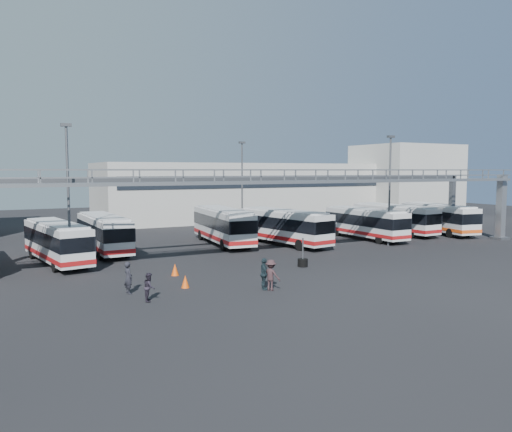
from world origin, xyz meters
name	(u,v)px	position (x,y,z in m)	size (l,w,h in m)	color
ground	(326,270)	(0.00, 0.00, 0.00)	(140.00, 140.00, 0.00)	black
gantry	(284,189)	(0.00, 5.87, 5.51)	(51.40, 5.15, 7.10)	gray
warehouse	(244,191)	(12.00, 38.00, 4.00)	(42.00, 14.00, 8.00)	#9E9E99
building_right	(406,180)	(38.00, 32.00, 5.50)	(14.00, 12.00, 11.00)	#B2B2AD
light_pole_left	(68,189)	(-16.00, 8.00, 5.73)	(0.70, 0.35, 10.21)	#4C4F54
light_pole_mid	(390,184)	(12.00, 7.00, 5.73)	(0.70, 0.35, 10.21)	#4C4F54
light_pole_back	(242,182)	(4.00, 22.00, 5.73)	(0.70, 0.35, 10.21)	#4C4F54
bus_1	(57,241)	(-16.54, 11.38, 1.74)	(4.07, 10.60, 3.14)	silver
bus_2	(104,232)	(-12.47, 14.89, 1.78)	(2.90, 10.67, 3.21)	silver
bus_4	(223,224)	(-1.51, 14.75, 1.90)	(3.61, 11.48, 3.43)	silver
bus_5	(284,225)	(3.49, 11.80, 1.84)	(4.37, 11.20, 3.32)	silver
bus_7	(365,222)	(12.83, 11.35, 1.74)	(2.61, 10.38, 3.14)	silver
bus_8	(395,218)	(18.34, 13.10, 1.79)	(3.11, 10.81, 3.24)	silver
bus_9	(438,217)	(23.09, 11.33, 1.80)	(4.26, 10.99, 3.26)	silver
pedestrian_a	(128,278)	(-13.89, -0.30, 0.92)	(0.67, 0.44, 1.83)	black
pedestrian_b	(149,287)	(-13.26, -2.47, 0.77)	(0.75, 0.58, 1.54)	#241F2B
pedestrian_c	(271,275)	(-6.28, -3.35, 0.91)	(1.17, 0.67, 1.82)	#332225
pedestrian_d	(264,274)	(-6.57, -3.05, 0.95)	(1.11, 0.46, 1.89)	#1A2930
cone_left	(185,281)	(-10.54, -0.44, 0.38)	(0.48, 0.48, 0.77)	#E64E0C
cone_right	(175,270)	(-9.99, 3.21, 0.40)	(0.51, 0.51, 0.80)	#E64E0C
tire_stack	(303,262)	(-0.73, 1.90, 0.36)	(0.74, 0.74, 2.12)	black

